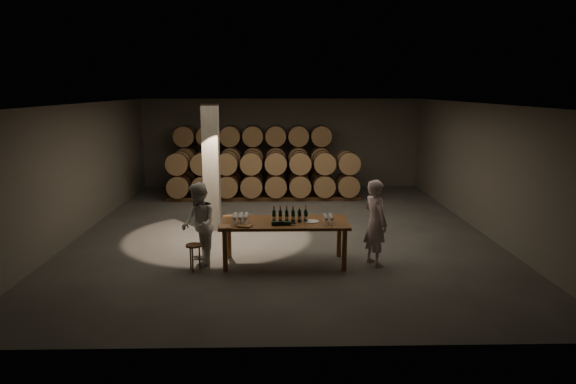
{
  "coord_description": "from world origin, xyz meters",
  "views": [
    {
      "loc": [
        -0.16,
        -12.63,
        3.57
      ],
      "look_at": [
        0.12,
        -0.47,
        1.1
      ],
      "focal_mm": 32.0,
      "sensor_mm": 36.0,
      "label": 1
    }
  ],
  "objects_px": {
    "plate": "(311,221)",
    "stool": "(194,249)",
    "bottle_cluster": "(290,216)",
    "tasting_table": "(284,226)",
    "person_woman": "(199,224)",
    "notebook_near": "(245,226)",
    "person_man": "(375,222)"
  },
  "relations": [
    {
      "from": "stool",
      "to": "notebook_near",
      "type": "bearing_deg",
      "value": -0.6
    },
    {
      "from": "tasting_table",
      "to": "plate",
      "type": "relative_size",
      "value": 8.72
    },
    {
      "from": "person_man",
      "to": "person_woman",
      "type": "xyz_separation_m",
      "value": [
        -3.59,
        0.06,
        -0.03
      ]
    },
    {
      "from": "person_man",
      "to": "person_woman",
      "type": "distance_m",
      "value": 3.6
    },
    {
      "from": "notebook_near",
      "to": "stool",
      "type": "distance_m",
      "value": 1.12
    },
    {
      "from": "notebook_near",
      "to": "person_woman",
      "type": "relative_size",
      "value": 0.15
    },
    {
      "from": "plate",
      "to": "person_woman",
      "type": "distance_m",
      "value": 2.29
    },
    {
      "from": "bottle_cluster",
      "to": "notebook_near",
      "type": "bearing_deg",
      "value": -156.07
    },
    {
      "from": "person_woman",
      "to": "person_man",
      "type": "bearing_deg",
      "value": 70.96
    },
    {
      "from": "tasting_table",
      "to": "person_man",
      "type": "height_order",
      "value": "person_man"
    },
    {
      "from": "bottle_cluster",
      "to": "notebook_near",
      "type": "height_order",
      "value": "bottle_cluster"
    },
    {
      "from": "tasting_table",
      "to": "stool",
      "type": "bearing_deg",
      "value": -168.37
    },
    {
      "from": "notebook_near",
      "to": "person_man",
      "type": "xyz_separation_m",
      "value": [
        2.64,
        0.3,
        -0.03
      ]
    },
    {
      "from": "plate",
      "to": "stool",
      "type": "bearing_deg",
      "value": -172.18
    },
    {
      "from": "stool",
      "to": "person_man",
      "type": "xyz_separation_m",
      "value": [
        3.65,
        0.29,
        0.45
      ]
    },
    {
      "from": "tasting_table",
      "to": "plate",
      "type": "bearing_deg",
      "value": -5.08
    },
    {
      "from": "bottle_cluster",
      "to": "person_woman",
      "type": "xyz_separation_m",
      "value": [
        -1.86,
        -0.04,
        -0.15
      ]
    },
    {
      "from": "notebook_near",
      "to": "stool",
      "type": "bearing_deg",
      "value": -165.31
    },
    {
      "from": "bottle_cluster",
      "to": "stool",
      "type": "height_order",
      "value": "bottle_cluster"
    },
    {
      "from": "stool",
      "to": "tasting_table",
      "type": "bearing_deg",
      "value": 11.63
    },
    {
      "from": "plate",
      "to": "stool",
      "type": "xyz_separation_m",
      "value": [
        -2.35,
        -0.32,
        -0.47
      ]
    },
    {
      "from": "person_woman",
      "to": "bottle_cluster",
      "type": "bearing_deg",
      "value": 73.04
    },
    {
      "from": "bottle_cluster",
      "to": "person_man",
      "type": "height_order",
      "value": "person_man"
    },
    {
      "from": "bottle_cluster",
      "to": "notebook_near",
      "type": "relative_size",
      "value": 2.75
    },
    {
      "from": "stool",
      "to": "person_man",
      "type": "relative_size",
      "value": 0.3
    },
    {
      "from": "person_man",
      "to": "plate",
      "type": "bearing_deg",
      "value": 63.24
    },
    {
      "from": "bottle_cluster",
      "to": "tasting_table",
      "type": "bearing_deg",
      "value": -170.34
    },
    {
      "from": "plate",
      "to": "person_woman",
      "type": "bearing_deg",
      "value": 179.22
    },
    {
      "from": "tasting_table",
      "to": "bottle_cluster",
      "type": "bearing_deg",
      "value": 9.66
    },
    {
      "from": "plate",
      "to": "notebook_near",
      "type": "bearing_deg",
      "value": -166.02
    },
    {
      "from": "person_man",
      "to": "notebook_near",
      "type": "bearing_deg",
      "value": 71.09
    },
    {
      "from": "stool",
      "to": "person_woman",
      "type": "xyz_separation_m",
      "value": [
        0.06,
        0.35,
        0.41
      ]
    }
  ]
}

